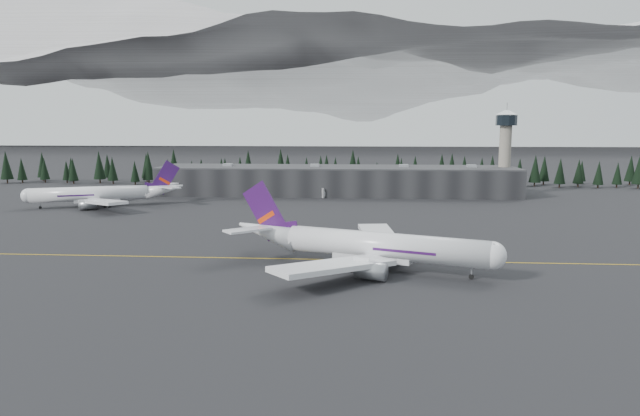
# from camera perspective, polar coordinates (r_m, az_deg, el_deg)

# --- Properties ---
(ground) EXTENTS (1400.00, 1400.00, 0.00)m
(ground) POSITION_cam_1_polar(r_m,az_deg,el_deg) (136.66, -0.61, -4.96)
(ground) COLOR black
(ground) RESTS_ON ground
(taxiline) EXTENTS (400.00, 0.40, 0.02)m
(taxiline) POSITION_cam_1_polar(r_m,az_deg,el_deg) (134.71, -0.68, -5.15)
(taxiline) COLOR gold
(taxiline) RESTS_ON ground
(terminal) EXTENTS (160.00, 30.00, 12.60)m
(terminal) POSITION_cam_1_polar(r_m,az_deg,el_deg) (258.98, 1.69, 2.78)
(terminal) COLOR black
(terminal) RESTS_ON ground
(control_tower) EXTENTS (10.00, 10.00, 37.70)m
(control_tower) POSITION_cam_1_polar(r_m,az_deg,el_deg) (268.36, 18.05, 6.23)
(control_tower) COLOR gray
(control_tower) RESTS_ON ground
(treeline) EXTENTS (360.00, 20.00, 15.00)m
(treeline) POSITION_cam_1_polar(r_m,az_deg,el_deg) (295.70, 2.00, 3.70)
(treeline) COLOR black
(treeline) RESTS_ON ground
(mountain_ridge) EXTENTS (4400.00, 900.00, 420.00)m
(mountain_ridge) POSITION_cam_1_polar(r_m,az_deg,el_deg) (1133.01, 3.63, 6.75)
(mountain_ridge) COLOR white
(mountain_ridge) RESTS_ON ground
(jet_main) EXTENTS (60.66, 54.39, 18.41)m
(jet_main) POSITION_cam_1_polar(r_m,az_deg,el_deg) (126.38, 4.18, -3.66)
(jet_main) COLOR white
(jet_main) RESTS_ON ground
(jet_parked) EXTENTS (57.48, 51.34, 17.51)m
(jet_parked) POSITION_cam_1_polar(r_m,az_deg,el_deg) (235.67, -20.78, 1.35)
(jet_parked) COLOR silver
(jet_parked) RESTS_ON ground
(gse_vehicle_a) EXTENTS (2.79, 5.40, 1.46)m
(gse_vehicle_a) POSITION_cam_1_polar(r_m,az_deg,el_deg) (231.80, -6.68, 0.68)
(gse_vehicle_a) COLOR #BBBBBD
(gse_vehicle_a) RESTS_ON ground
(gse_vehicle_b) EXTENTS (4.79, 3.74, 1.53)m
(gse_vehicle_b) POSITION_cam_1_polar(r_m,az_deg,el_deg) (244.83, 0.36, 1.15)
(gse_vehicle_b) COLOR white
(gse_vehicle_b) RESTS_ON ground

